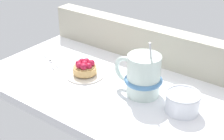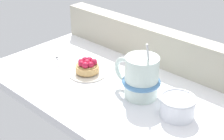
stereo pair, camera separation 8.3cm
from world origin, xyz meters
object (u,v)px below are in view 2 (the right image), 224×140
object	(u,v)px
raspberry_tart	(87,66)
dessert_fork	(54,54)
sugar_bowl	(178,106)
dessert_plate	(87,73)
coffee_mug	(139,78)

from	to	relation	value
raspberry_tart	dessert_fork	distance (cm)	16.56
dessert_fork	sugar_bowl	xyz separation A→B (cm)	(44.97, -0.90, 2.23)
dessert_plate	coffee_mug	world-z (taller)	coffee_mug
dessert_plate	dessert_fork	distance (cm)	16.40
dessert_plate	coffee_mug	size ratio (longest dim) A/B	0.71
dessert_plate	coffee_mug	bearing A→B (deg)	3.18
raspberry_tart	coffee_mug	distance (cm)	17.52
coffee_mug	sugar_bowl	distance (cm)	11.62
raspberry_tart	dessert_fork	size ratio (longest dim) A/B	0.39
dessert_fork	sugar_bowl	distance (cm)	45.04
dessert_plate	raspberry_tart	world-z (taller)	raspberry_tart
raspberry_tart	coffee_mug	bearing A→B (deg)	3.12
coffee_mug	sugar_bowl	world-z (taller)	coffee_mug
coffee_mug	dessert_fork	xyz separation A→B (cm)	(-33.65, 0.41, -4.81)
raspberry_tart	sugar_bowl	bearing A→B (deg)	0.90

